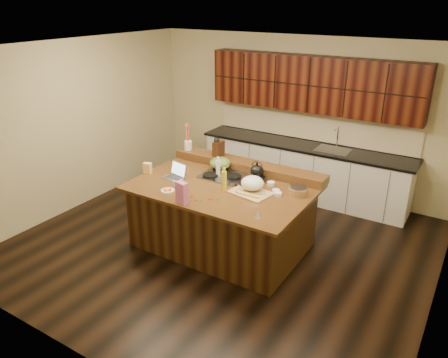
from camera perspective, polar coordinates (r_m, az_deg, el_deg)
The scene contains 30 objects.
room at distance 5.73m, azimuth -0.26°, elevation 3.07°, with size 5.52×5.02×2.72m.
island at distance 6.08m, azimuth -0.25°, elevation -4.81°, with size 2.40×1.60×0.92m.
back_ledge at distance 6.42m, azimuth 3.06°, elevation 1.75°, with size 2.40×0.30×0.12m, color black.
cooktop at distance 6.11m, azimuth 1.24°, elevation 0.22°, with size 0.92×0.52×0.05m.
back_counter at distance 7.61m, azimuth 10.66°, elevation 4.82°, with size 3.70×0.66×2.40m.
kettle at distance 6.04m, azimuth 4.32°, elevation 1.05°, with size 0.19×0.19×0.17m, color black.
green_bowl at distance 6.32m, azimuth -0.49°, elevation 2.09°, with size 0.30×0.30×0.16m, color #51712D.
laptop at distance 6.17m, azimuth -6.30°, elevation 0.70°, with size 0.33×0.29×0.20m.
oil_bottle at distance 5.69m, azimuth 0.01°, elevation -0.26°, with size 0.07×0.07×0.27m, color gold.
vinegar_bottle at distance 6.13m, azimuth -0.77°, elevation 1.38°, with size 0.06×0.06×0.25m, color silver.
wooden_tray at distance 5.67m, azimuth 3.67°, elevation -0.83°, with size 0.57×0.46×0.21m.
ramekin_a at distance 5.63m, azimuth 7.08°, elevation -1.96°, with size 0.10×0.10×0.04m, color white.
ramekin_b at distance 5.70m, azimuth 6.80°, elevation -1.61°, with size 0.10×0.10×0.04m, color white.
ramekin_c at distance 5.93m, azimuth 6.15°, elevation -0.59°, with size 0.10×0.10×0.04m, color white.
strainer_bowl at distance 5.69m, azimuth 9.64°, elevation -1.60°, with size 0.24×0.24×0.09m, color #996B3F.
kitchen_timer at distance 5.09m, azimuth 4.51°, elevation -4.49°, with size 0.08×0.08×0.07m, color silver.
pink_bag at distance 5.35m, azimuth -5.53°, elevation -1.83°, with size 0.15×0.08×0.28m, color #C55C91.
candy_plate at distance 5.78m, azimuth -7.38°, elevation -1.48°, with size 0.18×0.18×0.01m, color white.
package_box at distance 6.37m, azimuth -9.94°, elevation 1.41°, with size 0.11×0.08×0.16m, color #F6BE57.
utensil_crock at distance 6.92m, azimuth -4.71°, elevation 4.43°, with size 0.12×0.12×0.14m, color white.
knife_block at distance 6.60m, azimuth -0.73°, elevation 3.98°, with size 0.11×0.18×0.23m, color black.
gumdrop_0 at distance 5.48m, azimuth -1.47°, elevation -2.67°, with size 0.02×0.02×0.02m, color red.
gumdrop_1 at distance 5.47m, azimuth -0.83°, elevation -2.69°, with size 0.02×0.02×0.02m, color #198C26.
gumdrop_2 at distance 5.51m, azimuth -4.63°, elevation -2.57°, with size 0.02×0.02×0.02m, color red.
gumdrop_3 at distance 5.54m, azimuth -4.92°, elevation -2.41°, with size 0.02×0.02×0.02m, color #198C26.
gumdrop_4 at distance 5.47m, azimuth -3.67°, elevation -2.74°, with size 0.02×0.02×0.02m, color red.
gumdrop_5 at distance 5.44m, azimuth -3.05°, elevation -2.88°, with size 0.02×0.02×0.02m, color #198C26.
gumdrop_6 at distance 5.49m, azimuth -1.87°, elevation -2.63°, with size 0.02×0.02×0.02m, color red.
gumdrop_7 at distance 5.54m, azimuth -5.40°, elevation -2.47°, with size 0.02×0.02×0.02m, color #198C26.
gumdrop_8 at distance 5.57m, azimuth -4.22°, elevation -2.27°, with size 0.02×0.02×0.02m, color red.
Camera 1 is at (2.86, -4.56, 3.28)m, focal length 35.00 mm.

